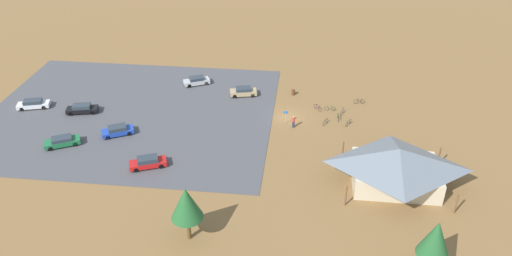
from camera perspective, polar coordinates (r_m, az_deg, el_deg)
ground at (r=74.03m, az=3.71°, el=1.25°), size 160.00×160.00×0.00m
parking_lot_asphalt at (r=77.34m, az=-14.25°, el=1.70°), size 43.00×34.86×0.05m
bike_pavilion at (r=61.09m, az=15.98°, el=-4.08°), size 12.53×9.73×5.09m
trash_bin at (r=80.27m, az=4.33°, el=4.13°), size 0.60×0.60×0.90m
lot_sign at (r=71.67m, az=3.45°, el=1.47°), size 0.56×0.08×2.20m
pine_mideast at (r=50.79m, az=-8.05°, el=-8.63°), size 3.32×3.32×6.59m
pine_east at (r=49.88m, az=20.03°, el=-11.91°), size 3.09×3.09×6.43m
bicycle_green_lone_east at (r=74.13m, az=9.49°, el=1.24°), size 0.48×1.72×0.85m
bicycle_blue_mid_cluster at (r=73.01m, az=10.62°, el=0.58°), size 0.89×1.51×0.81m
bicycle_white_near_porch at (r=75.69m, az=9.90°, el=1.88°), size 0.65×1.67×0.92m
bicycle_purple_yard_right at (r=76.25m, az=7.13°, el=2.36°), size 1.17×1.30×0.89m
bicycle_silver_front_row at (r=72.70m, az=8.02°, el=0.72°), size 0.78×1.53×0.82m
bicycle_teal_yard_front at (r=76.31m, az=8.56°, el=2.24°), size 1.73×0.48×0.80m
bicycle_black_by_bin at (r=79.07m, az=11.82°, el=3.02°), size 1.73×0.48×0.87m
car_red_far_end at (r=64.26m, az=-12.38°, el=-3.88°), size 4.91×3.31×1.45m
car_black_inner_stall at (r=79.16m, az=-19.44°, el=2.11°), size 4.88×2.72×1.38m
car_tan_by_curb at (r=79.63m, az=-1.47°, el=4.23°), size 4.51×2.60×1.42m
car_blue_end_stall at (r=71.94m, az=-15.70°, el=-0.28°), size 4.70×3.61×1.36m
car_white_aisle_side at (r=83.35m, az=-24.33°, el=2.55°), size 5.01×2.98×1.38m
car_green_near_entry at (r=71.90m, az=-21.48°, el=-1.44°), size 4.94×3.69×1.32m
car_silver_mid_lot at (r=83.80m, az=-6.88°, el=5.44°), size 4.60×3.43×1.36m
visitor_crossing_yard at (r=71.11m, az=4.36°, el=0.75°), size 0.38×0.36×1.82m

